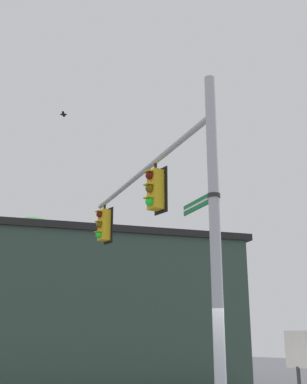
% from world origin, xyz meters
% --- Properties ---
extents(signal_pole, '(0.22, 0.22, 7.32)m').
position_xyz_m(signal_pole, '(0.00, 0.00, 3.66)').
color(signal_pole, '#ADB2B7').
rests_on(signal_pole, ground).
extents(mast_arm, '(7.77, 1.84, 0.14)m').
position_xyz_m(mast_arm, '(3.87, -0.85, 6.42)').
color(mast_arm, '#ADB2B7').
extents(traffic_light_nearest_pole, '(0.54, 0.49, 1.31)m').
position_xyz_m(traffic_light_nearest_pole, '(2.89, -0.61, 5.65)').
color(traffic_light_nearest_pole, black).
extents(traffic_light_mid_inner, '(0.54, 0.49, 1.31)m').
position_xyz_m(traffic_light_mid_inner, '(7.21, -1.56, 5.65)').
color(traffic_light_mid_inner, black).
extents(street_name_sign, '(1.43, 0.43, 0.22)m').
position_xyz_m(street_name_sign, '(0.43, -0.09, 4.68)').
color(street_name_sign, '#147238').
extents(bird_flying, '(0.39, 0.29, 0.08)m').
position_xyz_m(bird_flying, '(8.88, -0.62, 10.13)').
color(bird_flying, black).
extents(storefront_building, '(11.47, 15.58, 6.61)m').
position_xyz_m(storefront_building, '(14.13, -4.49, 3.32)').
color(storefront_building, '#33473D').
rests_on(storefront_building, ground).
extents(tree_by_storefront, '(4.74, 4.74, 8.18)m').
position_xyz_m(tree_by_storefront, '(17.66, -3.11, 5.80)').
color(tree_by_storefront, '#4C3823').
rests_on(tree_by_storefront, ground).
extents(historical_marker, '(0.60, 0.08, 2.13)m').
position_xyz_m(historical_marker, '(0.26, -2.45, 1.40)').
color(historical_marker, '#333333').
rests_on(historical_marker, ground).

